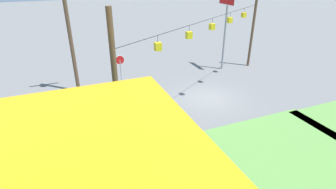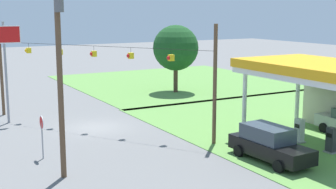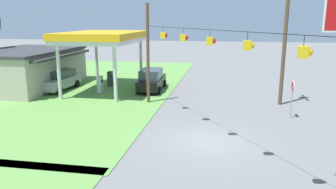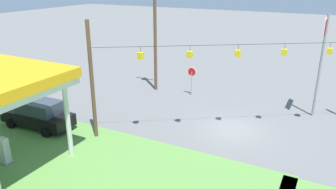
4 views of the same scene
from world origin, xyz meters
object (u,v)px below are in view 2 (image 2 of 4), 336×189
at_px(fuel_pump_near, 299,131).
at_px(tree_west_verge, 176,48).
at_px(gas_station_canopy, 318,71).
at_px(stop_sign_overhead, 5,50).
at_px(fuel_pump_far, 331,141).
at_px(utility_pole_main, 60,64).
at_px(car_at_pumps_front, 269,144).
at_px(stop_sign_roadside, 42,128).

height_order(fuel_pump_near, tree_west_verge, tree_west_verge).
height_order(gas_station_canopy, stop_sign_overhead, stop_sign_overhead).
distance_m(fuel_pump_far, utility_pole_main, 16.18).
bearing_deg(fuel_pump_near, gas_station_canopy, 0.07).
relative_size(fuel_pump_near, car_at_pumps_front, 0.30).
relative_size(gas_station_canopy, fuel_pump_far, 6.01).
bearing_deg(tree_west_verge, gas_station_canopy, -6.70).
relative_size(gas_station_canopy, stop_sign_overhead, 1.24).
bearing_deg(car_at_pumps_front, gas_station_canopy, 96.44).
bearing_deg(gas_station_canopy, tree_west_verge, 173.30).
bearing_deg(stop_sign_roadside, fuel_pump_far, -115.79).
xyz_separation_m(gas_station_canopy, stop_sign_overhead, (-15.82, -15.08, 0.69)).
height_order(gas_station_canopy, stop_sign_roadside, gas_station_canopy).
xyz_separation_m(fuel_pump_far, utility_pole_main, (-3.73, -14.92, 5.02)).
distance_m(gas_station_canopy, stop_sign_roadside, 16.47).
xyz_separation_m(stop_sign_overhead, utility_pole_main, (13.38, 0.16, 0.31)).
xyz_separation_m(car_at_pumps_front, utility_pole_main, (-3.08, -10.75, 4.75)).
bearing_deg(gas_station_canopy, fuel_pump_near, -179.93).
bearing_deg(fuel_pump_far, fuel_pump_near, 180.00).
relative_size(fuel_pump_near, stop_sign_overhead, 0.21).
distance_m(fuel_pump_near, tree_west_verge, 20.44).
distance_m(gas_station_canopy, stop_sign_overhead, 21.87).
distance_m(car_at_pumps_front, utility_pole_main, 12.15).
distance_m(fuel_pump_near, stop_sign_roadside, 15.81).
height_order(fuel_pump_near, stop_sign_roadside, stop_sign_roadside).
relative_size(fuel_pump_far, car_at_pumps_front, 0.30).
height_order(fuel_pump_far, stop_sign_roadside, stop_sign_roadside).
bearing_deg(fuel_pump_near, stop_sign_roadside, -107.31).
xyz_separation_m(stop_sign_roadside, stop_sign_overhead, (-9.84, -0.01, 3.62)).
relative_size(gas_station_canopy, tree_west_verge, 1.35).
relative_size(gas_station_canopy, car_at_pumps_front, 1.78).
height_order(stop_sign_roadside, utility_pole_main, utility_pole_main).
height_order(gas_station_canopy, utility_pole_main, utility_pole_main).
distance_m(utility_pole_main, tree_west_verge, 25.63).
bearing_deg(stop_sign_roadside, stop_sign_overhead, 0.08).
relative_size(fuel_pump_far, tree_west_verge, 0.22).
bearing_deg(stop_sign_overhead, gas_station_canopy, 43.62).
distance_m(stop_sign_overhead, utility_pole_main, 13.39).
height_order(stop_sign_roadside, tree_west_verge, tree_west_verge).
bearing_deg(stop_sign_roadside, utility_pole_main, -177.69).
bearing_deg(fuel_pump_near, utility_pole_main, -94.41).
bearing_deg(stop_sign_roadside, car_at_pumps_front, -121.29).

